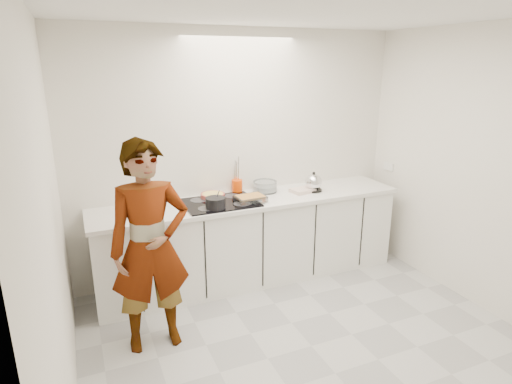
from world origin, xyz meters
name	(u,v)px	position (x,y,z in m)	size (l,w,h in m)	color
floor	(311,346)	(0.00, 0.00, 0.00)	(3.60, 3.20, 0.00)	#BCBCB9
ceiling	(326,7)	(0.00, 0.00, 2.60)	(3.60, 3.20, 0.00)	white
wall_back	(240,155)	(0.00, 1.60, 1.30)	(3.60, 0.00, 2.60)	white
wall_left	(51,233)	(-1.80, 0.00, 1.30)	(0.00, 3.20, 2.60)	white
wall_right	(488,173)	(1.80, 0.02, 1.30)	(0.02, 3.20, 2.60)	white
base_cabinets	(252,241)	(0.00, 1.28, 0.43)	(3.20, 0.58, 0.87)	white
countertop	(252,200)	(0.00, 1.28, 0.89)	(3.24, 0.64, 0.04)	white
hob	(220,203)	(-0.35, 1.26, 0.92)	(0.72, 0.54, 0.01)	black
tart_dish	(213,195)	(-0.37, 1.44, 0.95)	(0.26, 0.26, 0.04)	#B1453B
saucepan	(216,203)	(-0.45, 1.10, 0.98)	(0.25, 0.25, 0.18)	black
baking_dish	(250,198)	(-0.06, 1.16, 0.96)	(0.30, 0.23, 0.06)	silver
mixing_bowl	(265,187)	(0.23, 1.44, 0.96)	(0.26, 0.26, 0.12)	silver
tea_towel	(303,190)	(0.59, 1.27, 0.93)	(0.24, 0.18, 0.04)	white
kettle	(313,183)	(0.72, 1.26, 1.00)	(0.20, 0.20, 0.22)	black
utensil_crock	(237,186)	(-0.06, 1.54, 0.98)	(0.11, 0.11, 0.14)	#FE4905
cook	(150,247)	(-1.16, 0.57, 0.86)	(0.63, 0.41, 1.72)	white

